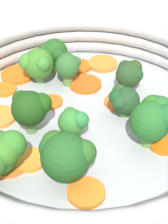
{
  "coord_description": "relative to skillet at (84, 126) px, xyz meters",
  "views": [
    {
      "loc": [
        0.25,
        0.22,
        0.3
      ],
      "look_at": [
        0.0,
        0.0,
        0.03
      ],
      "focal_mm": 60.0,
      "sensor_mm": 36.0,
      "label": 1
    }
  ],
  "objects": [
    {
      "name": "broccoli_floret_2",
      "position": [
        -0.09,
        -0.0,
        0.03
      ],
      "size": [
        0.04,
        0.04,
        0.04
      ],
      "color": "#83A55D",
      "rests_on": "skillet"
    },
    {
      "name": "skillet_rim_wall",
      "position": [
        0.0,
        0.0,
        0.03
      ],
      "size": [
        0.35,
        0.35,
        0.05
      ],
      "color": "#B7B4B3",
      "rests_on": "skillet"
    },
    {
      "name": "carrot_slice_6",
      "position": [
        -0.08,
        -0.09,
        0.01
      ],
      "size": [
        0.04,
        0.04,
        0.0
      ],
      "primitive_type": "cylinder",
      "rotation": [
        0.0,
        0.0,
        3.33
      ],
      "color": "orange",
      "rests_on": "skillet"
    },
    {
      "name": "broccoli_floret_0",
      "position": [
        -0.05,
        -0.07,
        0.03
      ],
      "size": [
        0.03,
        0.03,
        0.04
      ],
      "color": "#628C44",
      "rests_on": "skillet"
    },
    {
      "name": "carrot_slice_5",
      "position": [
        -0.03,
        0.09,
        0.01
      ],
      "size": [
        0.03,
        0.03,
        0.0
      ],
      "primitive_type": "cylinder",
      "rotation": [
        0.0,
        0.0,
        0.01
      ],
      "color": "orange",
      "rests_on": "skillet"
    },
    {
      "name": "carrot_slice_4",
      "position": [
        0.02,
        -0.12,
        0.01
      ],
      "size": [
        0.03,
        0.03,
        0.0
      ],
      "primitive_type": "cylinder",
      "rotation": [
        0.0,
        0.0,
        1.49
      ],
      "color": "orange",
      "rests_on": "skillet"
    },
    {
      "name": "carrot_slice_9",
      "position": [
        0.08,
        -0.0,
        0.01
      ],
      "size": [
        0.03,
        0.03,
        0.0
      ],
      "primitive_type": "cylinder",
      "rotation": [
        0.0,
        0.0,
        0.0
      ],
      "color": "orange",
      "rests_on": "skillet"
    },
    {
      "name": "broccoli_floret_1",
      "position": [
        -0.02,
        -0.1,
        0.04
      ],
      "size": [
        0.04,
        0.04,
        0.05
      ],
      "color": "#6D9D5F",
      "rests_on": "skillet"
    },
    {
      "name": "broccoli_floret_8",
      "position": [
        0.03,
        0.01,
        0.03
      ],
      "size": [
        0.03,
        0.03,
        0.04
      ],
      "color": "#5E8747",
      "rests_on": "skillet"
    },
    {
      "name": "carrot_slice_2",
      "position": [
        0.08,
        0.07,
        0.01
      ],
      "size": [
        0.05,
        0.05,
        0.0
      ],
      "primitive_type": "cylinder",
      "rotation": [
        0.0,
        0.0,
        0.99
      ],
      "color": "orange",
      "rests_on": "skillet"
    },
    {
      "name": "ground_plane",
      "position": [
        0.0,
        0.0,
        -0.01
      ],
      "size": [
        4.0,
        4.0,
        0.0
      ],
      "primitive_type": "plane",
      "color": "#BAB8C0"
    },
    {
      "name": "carrot_slice_1",
      "position": [
        -0.01,
        -0.13,
        0.01
      ],
      "size": [
        0.05,
        0.05,
        0.0
      ],
      "primitive_type": "cylinder",
      "rotation": [
        0.0,
        0.0,
        1.45
      ],
      "color": "orange",
      "rests_on": "skillet"
    },
    {
      "name": "skillet",
      "position": [
        0.0,
        0.0,
        0.0
      ],
      "size": [
        0.33,
        0.33,
        0.01
      ],
      "primitive_type": "cylinder",
      "color": "#B2B5B7",
      "rests_on": "ground_plane"
    },
    {
      "name": "broccoli_floret_9",
      "position": [
        -0.04,
        0.03,
        0.03
      ],
      "size": [
        0.04,
        0.04,
        0.04
      ],
      "color": "#8AAE5E",
      "rests_on": "skillet"
    },
    {
      "name": "carrot_slice_11",
      "position": [
        0.0,
        -0.05,
        0.01
      ],
      "size": [
        0.04,
        0.04,
        0.0
      ],
      "primitive_type": "cylinder",
      "rotation": [
        0.0,
        0.0,
        3.58
      ],
      "color": "orange",
      "rests_on": "skillet"
    },
    {
      "name": "broccoli_floret_6",
      "position": [
        -0.02,
        0.08,
        0.04
      ],
      "size": [
        0.05,
        0.05,
        0.05
      ],
      "color": "#679147",
      "rests_on": "skillet"
    },
    {
      "name": "broccoli_floret_7",
      "position": [
        0.08,
        0.04,
        0.04
      ],
      "size": [
        0.05,
        0.05,
        0.06
      ],
      "color": "#6BA053",
      "rests_on": "skillet"
    },
    {
      "name": "broccoli_floret_4",
      "position": [
        -0.05,
        -0.1,
        0.04
      ],
      "size": [
        0.04,
        0.04,
        0.05
      ],
      "color": "#6B9552",
      "rests_on": "skillet"
    },
    {
      "name": "carrot_slice_10",
      "position": [
        -0.11,
        -0.06,
        0.01
      ],
      "size": [
        0.05,
        0.05,
        0.01
      ],
      "primitive_type": "cylinder",
      "rotation": [
        0.0,
        0.0,
        0.24
      ],
      "color": "orange",
      "rests_on": "skillet"
    },
    {
      "name": "broccoli_floret_5",
      "position": [
        0.05,
        -0.03,
        0.04
      ],
      "size": [
        0.04,
        0.04,
        0.05
      ],
      "color": "#678651",
      "rests_on": "skillet"
    },
    {
      "name": "carrot_slice_7",
      "position": [
        -0.06,
        -0.05,
        0.01
      ],
      "size": [
        0.06,
        0.06,
        0.0
      ],
      "primitive_type": "cylinder",
      "rotation": [
        0.0,
        0.0,
        3.53
      ],
      "color": "orange",
      "rests_on": "skillet"
    },
    {
      "name": "carrot_slice_8",
      "position": [
        0.1,
        -0.02,
        0.01
      ],
      "size": [
        0.07,
        0.07,
        0.0
      ],
      "primitive_type": "cylinder",
      "rotation": [
        0.0,
        0.0,
        1.06
      ],
      "color": "orange",
      "rests_on": "skillet"
    },
    {
      "name": "carrot_slice_0",
      "position": [
        -0.06,
        0.01,
        0.01
      ],
      "size": [
        0.05,
        0.05,
        0.0
      ],
      "primitive_type": "cylinder",
      "rotation": [
        0.0,
        0.0,
        5.31
      ],
      "color": "orange",
      "rests_on": "skillet"
    }
  ]
}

